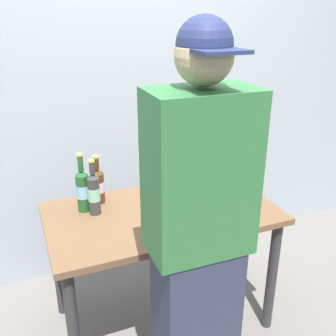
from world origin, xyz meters
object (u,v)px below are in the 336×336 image
at_px(person_figure, 197,251).
at_px(beer_bottle_amber, 83,189).
at_px(beer_bottle_brown, 98,185).
at_px(laptop, 210,187).
at_px(beer_bottle_dark, 94,193).

bearing_deg(person_figure, beer_bottle_amber, 111.50).
relative_size(beer_bottle_brown, person_figure, 0.16).
bearing_deg(laptop, person_figure, -121.61).
distance_m(laptop, beer_bottle_brown, 0.66).
xyz_separation_m(laptop, person_figure, (-0.42, -0.69, 0.09)).
relative_size(beer_bottle_amber, person_figure, 0.19).
bearing_deg(beer_bottle_amber, beer_bottle_dark, -50.58).
distance_m(laptop, person_figure, 0.81).
bearing_deg(person_figure, laptop, 58.39).
height_order(laptop, beer_bottle_dark, beer_bottle_dark).
bearing_deg(laptop, beer_bottle_brown, 165.36).
xyz_separation_m(beer_bottle_amber, beer_bottle_dark, (0.05, -0.06, -0.00)).
distance_m(beer_bottle_dark, person_figure, 0.77).
xyz_separation_m(laptop, beer_bottle_amber, (-0.73, 0.10, 0.07)).
bearing_deg(beer_bottle_dark, beer_bottle_amber, 129.42).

